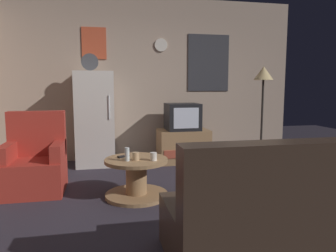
% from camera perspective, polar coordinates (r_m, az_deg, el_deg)
% --- Properties ---
extents(ground_plane, '(12.00, 12.00, 0.00)m').
position_cam_1_polar(ground_plane, '(3.48, 3.01, -14.20)').
color(ground_plane, '#2D2833').
extents(wall_with_art, '(5.20, 0.12, 2.78)m').
position_cam_1_polar(wall_with_art, '(5.65, -3.19, 8.44)').
color(wall_with_art, tan).
rests_on(wall_with_art, ground_plane).
extents(fridge, '(0.60, 0.62, 1.77)m').
position_cam_1_polar(fridge, '(5.21, -13.02, 1.33)').
color(fridge, silver).
rests_on(fridge, ground_plane).
extents(tv_stand, '(0.84, 0.53, 0.55)m').
position_cam_1_polar(tv_stand, '(5.35, 2.76, -3.57)').
color(tv_stand, '#9E754C').
rests_on(tv_stand, ground_plane).
extents(crt_tv, '(0.54, 0.51, 0.44)m').
position_cam_1_polar(crt_tv, '(5.27, 2.60, 1.69)').
color(crt_tv, black).
rests_on(crt_tv, tv_stand).
extents(standing_lamp, '(0.32, 0.32, 1.59)m').
position_cam_1_polar(standing_lamp, '(5.43, 16.78, 7.81)').
color(standing_lamp, '#332D28').
rests_on(standing_lamp, ground_plane).
extents(coffee_table, '(0.72, 0.72, 0.45)m').
position_cam_1_polar(coffee_table, '(3.70, -5.71, -9.25)').
color(coffee_table, '#9E754C').
rests_on(coffee_table, ground_plane).
extents(wine_glass, '(0.05, 0.05, 0.15)m').
position_cam_1_polar(wine_glass, '(3.53, -7.37, -5.07)').
color(wine_glass, silver).
rests_on(wine_glass, coffee_table).
extents(mug_ceramic_white, '(0.08, 0.08, 0.09)m').
position_cam_1_polar(mug_ceramic_white, '(3.54, -2.64, -5.50)').
color(mug_ceramic_white, silver).
rests_on(mug_ceramic_white, coffee_table).
extents(mug_ceramic_tan, '(0.08, 0.08, 0.09)m').
position_cam_1_polar(mug_ceramic_tan, '(3.56, -5.84, -5.44)').
color(mug_ceramic_tan, tan).
rests_on(mug_ceramic_tan, coffee_table).
extents(remote_control, '(0.15, 0.12, 0.02)m').
position_cam_1_polar(remote_control, '(3.73, -8.01, -5.43)').
color(remote_control, black).
rests_on(remote_control, coffee_table).
extents(armchair, '(0.68, 0.68, 0.96)m').
position_cam_1_polar(armchair, '(4.17, -22.78, -6.28)').
color(armchair, '#A52D23').
rests_on(armchair, ground_plane).
extents(couch, '(1.70, 0.80, 0.92)m').
position_cam_1_polar(couch, '(2.56, 20.20, -15.15)').
color(couch, '#38281E').
rests_on(couch, ground_plane).
extents(book_stack, '(0.21, 0.16, 0.07)m').
position_cam_1_polar(book_stack, '(5.39, 9.43, -6.15)').
color(book_stack, '#81AE45').
rests_on(book_stack, ground_plane).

